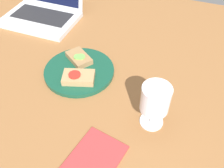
{
  "coord_description": "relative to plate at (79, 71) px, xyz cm",
  "views": [
    {
      "loc": [
        26.99,
        -54.04,
        62.77
      ],
      "look_at": [
        7.9,
        -3.91,
        8.0
      ],
      "focal_mm": 40.0,
      "sensor_mm": 36.0,
      "label": 1
    }
  ],
  "objects": [
    {
      "name": "plate",
      "position": [
        0.0,
        0.0,
        0.0
      ],
      "size": [
        24.39,
        24.39,
        1.43
      ],
      "primitive_type": "cylinder",
      "color": "#144733",
      "rests_on": "wooden_table"
    },
    {
      "name": "sandwich_with_tomato",
      "position": [
        2.17,
        -4.64,
        1.88
      ],
      "size": [
        11.83,
        9.29,
        2.69
      ],
      "color": "#A88456",
      "rests_on": "plate"
    },
    {
      "name": "wooden_table",
      "position": [
        6.58,
        -1.91,
        -2.22
      ],
      "size": [
        140.0,
        140.0,
        3.0
      ],
      "primitive_type": "cube",
      "color": "brown",
      "rests_on": "ground"
    },
    {
      "name": "wine_glass",
      "position": [
        28.95,
        -11.64,
        8.93
      ],
      "size": [
        7.94,
        7.94,
        14.2
      ],
      "color": "white",
      "rests_on": "wooden_table"
    },
    {
      "name": "laptop",
      "position": [
        -31.03,
        27.76,
        3.27
      ],
      "size": [
        31.71,
        26.78,
        20.93
      ],
      "color": "silver",
      "rests_on": "wooden_table"
    },
    {
      "name": "napkin",
      "position": [
        18.15,
        -28.49,
        -0.52
      ],
      "size": [
        14.89,
        17.78,
        0.4
      ],
      "primitive_type": "cube",
      "rotation": [
        0.0,
        0.0,
        -0.18
      ],
      "color": "#B23333",
      "rests_on": "wooden_table"
    },
    {
      "name": "sandwich_with_cucumber",
      "position": [
        -2.19,
        4.58,
        1.77
      ],
      "size": [
        11.45,
        10.5,
        2.43
      ],
      "color": "#937047",
      "rests_on": "plate"
    }
  ]
}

